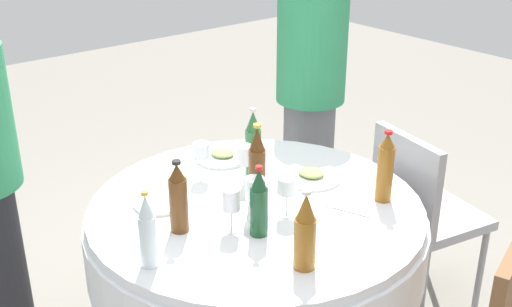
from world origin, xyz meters
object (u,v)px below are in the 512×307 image
wine_glass_near (255,191)px  plate_near (223,156)px  wine_glass_south (287,188)px  plate_left (161,201)px  wine_glass_west (201,153)px  plate_right (311,176)px  bottle_brown_outer (257,167)px  bottle_amber_mid (385,168)px  bottle_amber_south (305,233)px  dining_table (256,239)px  bottle_brown_north (178,199)px  chair_north (420,207)px  bottle_clear_west (148,232)px  wine_glass_north (245,156)px  wine_glass_far (231,202)px  bottle_dark_green_front (259,203)px  bottle_green_far (253,144)px  person_outer (310,101)px

wine_glass_near → plate_near: bearing=156.2°
wine_glass_south → plate_left: size_ratio=0.71×
wine_glass_west → plate_left: (0.08, -0.24, -0.10)m
wine_glass_near → plate_near: size_ratio=0.67×
plate_near → plate_right: 0.41m
bottle_brown_outer → bottle_amber_mid: bearing=53.0°
bottle_brown_outer → plate_near: bearing=161.4°
plate_right → bottle_amber_south: bearing=-45.7°
dining_table → bottle_brown_north: 0.42m
bottle_brown_north → chair_north: bottle_brown_north is taller
bottle_clear_west → bottle_amber_south: size_ratio=0.97×
plate_near → chair_north: 0.89m
dining_table → wine_glass_north: (-0.16, 0.08, 0.27)m
bottle_brown_north → dining_table: bearing=86.3°
wine_glass_west → bottle_amber_south: bearing=-9.2°
bottle_amber_mid → plate_left: 0.84m
wine_glass_south → wine_glass_far: wine_glass_far is taller
bottle_amber_south → wine_glass_west: size_ratio=1.79×
plate_near → bottle_dark_green_front: bearing=-25.4°
dining_table → bottle_dark_green_front: (0.17, -0.13, 0.27)m
bottle_green_far → wine_glass_near: (0.29, -0.22, -0.02)m
dining_table → bottle_green_far: (-0.21, 0.16, 0.28)m
bottle_dark_green_front → plate_right: size_ratio=1.07×
bottle_amber_south → wine_glass_south: bottle_amber_south is taller
bottle_dark_green_front → bottle_green_far: bottle_green_far is taller
wine_glass_west → bottle_green_far: bearing=63.5°
bottle_amber_mid → wine_glass_far: bottle_amber_mid is taller
wine_glass_west → wine_glass_near: bearing=-5.5°
bottle_dark_green_front → plate_left: (-0.40, -0.14, -0.11)m
bottle_amber_south → bottle_green_far: 0.70m
bottle_dark_green_front → bottle_amber_mid: bearing=78.6°
bottle_green_far → plate_left: bearing=-92.0°
bottle_clear_west → wine_glass_south: bearing=86.6°
bottle_brown_outer → wine_glass_west: size_ratio=2.07×
bottle_brown_outer → wine_glass_south: bearing=8.1°
bottle_dark_green_front → bottle_brown_north: bottle_brown_north is taller
bottle_clear_west → plate_right: bottle_clear_west is taller
plate_near → plate_left: plate_near is taller
bottle_green_far → wine_glass_near: 0.36m
bottle_brown_north → wine_glass_south: bottle_brown_north is taller
bottle_amber_south → bottle_green_far: bearing=154.1°
wine_glass_west → wine_glass_south: (0.44, 0.06, -0.00)m
wine_glass_west → chair_north: 1.01m
person_outer → chair_north: 0.77m
bottle_brown_outer → bottle_amber_mid: size_ratio=1.12×
wine_glass_south → bottle_green_far: bearing=159.9°
wine_glass_far → plate_left: bearing=-165.4°
bottle_brown_outer → wine_glass_west: (-0.30, -0.04, -0.03)m
bottle_amber_south → wine_glass_near: bearing=166.8°
bottle_amber_south → wine_glass_near: 0.35m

